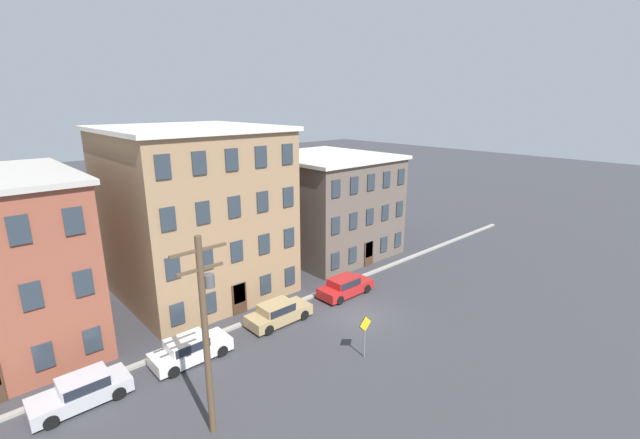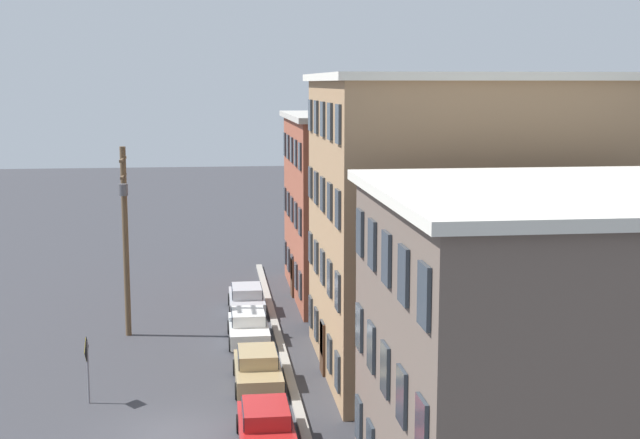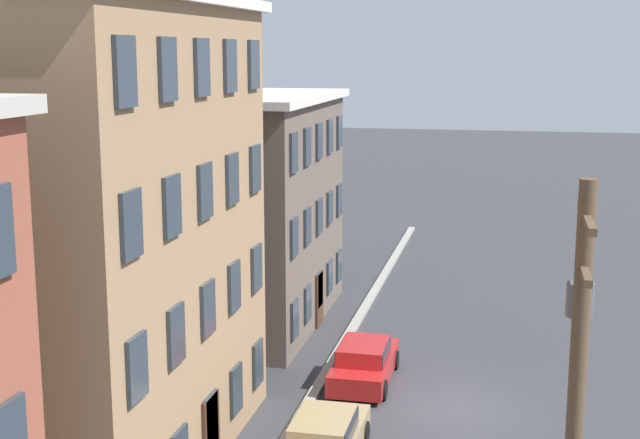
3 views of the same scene
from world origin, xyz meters
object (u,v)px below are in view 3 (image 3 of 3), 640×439
object	(u,v)px
car_red	(364,361)
caution_sign	(573,405)
car_tan	(324,439)
utility_pole	(575,424)

from	to	relation	value
car_red	caution_sign	size ratio (longest dim) A/B	1.68
car_red	caution_sign	xyz separation A→B (m)	(-4.97, -6.45, 1.01)
car_tan	caution_sign	xyz separation A→B (m)	(1.26, -6.50, 1.01)
car_red	utility_pole	xyz separation A→B (m)	(-14.17, -5.76, 4.37)
caution_sign	utility_pole	bearing A→B (deg)	175.70
utility_pole	caution_sign	bearing A→B (deg)	-4.30
car_tan	car_red	bearing A→B (deg)	-0.46
car_tan	utility_pole	distance (m)	10.76
car_red	caution_sign	bearing A→B (deg)	-127.64
car_tan	caution_sign	world-z (taller)	caution_sign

